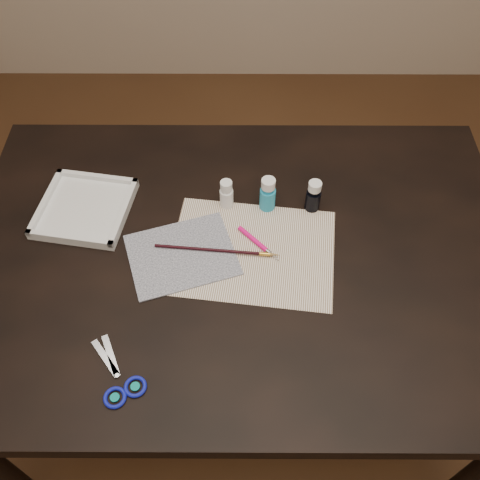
{
  "coord_description": "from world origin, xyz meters",
  "views": [
    {
      "loc": [
        0.0,
        -0.73,
        1.76
      ],
      "look_at": [
        0.0,
        0.0,
        0.8
      ],
      "focal_mm": 40.0,
      "sensor_mm": 36.0,
      "label": 1
    }
  ],
  "objects_px": {
    "paint_bottle_cyan": "(268,194)",
    "paint_bottle_navy": "(313,196)",
    "paint_bottle_white": "(226,194)",
    "scissors": "(111,371)",
    "paper": "(252,251)",
    "palette_tray": "(85,208)",
    "canvas": "(182,255)"
  },
  "relations": [
    {
      "from": "canvas",
      "to": "paint_bottle_navy",
      "type": "bearing_deg",
      "value": 25.33
    },
    {
      "from": "paint_bottle_cyan",
      "to": "paint_bottle_navy",
      "type": "xyz_separation_m",
      "value": [
        0.11,
        -0.0,
        -0.0
      ]
    },
    {
      "from": "paint_bottle_cyan",
      "to": "paint_bottle_navy",
      "type": "height_order",
      "value": "paint_bottle_cyan"
    },
    {
      "from": "paint_bottle_cyan",
      "to": "palette_tray",
      "type": "height_order",
      "value": "paint_bottle_cyan"
    },
    {
      "from": "paper",
      "to": "palette_tray",
      "type": "distance_m",
      "value": 0.43
    },
    {
      "from": "paper",
      "to": "paint_bottle_navy",
      "type": "relative_size",
      "value": 4.26
    },
    {
      "from": "canvas",
      "to": "paint_bottle_white",
      "type": "xyz_separation_m",
      "value": [
        0.1,
        0.16,
        0.04
      ]
    },
    {
      "from": "paint_bottle_cyan",
      "to": "paint_bottle_white",
      "type": "bearing_deg",
      "value": 176.6
    },
    {
      "from": "paint_bottle_navy",
      "to": "scissors",
      "type": "bearing_deg",
      "value": -134.89
    },
    {
      "from": "canvas",
      "to": "paint_bottle_cyan",
      "type": "xyz_separation_m",
      "value": [
        0.2,
        0.15,
        0.04
      ]
    },
    {
      "from": "palette_tray",
      "to": "scissors",
      "type": "bearing_deg",
      "value": -73.21
    },
    {
      "from": "paint_bottle_white",
      "to": "scissors",
      "type": "relative_size",
      "value": 0.46
    },
    {
      "from": "scissors",
      "to": "paint_bottle_navy",
      "type": "bearing_deg",
      "value": -82.96
    },
    {
      "from": "paint_bottle_navy",
      "to": "scissors",
      "type": "height_order",
      "value": "paint_bottle_navy"
    },
    {
      "from": "palette_tray",
      "to": "canvas",
      "type": "bearing_deg",
      "value": -28.41
    },
    {
      "from": "paper",
      "to": "paint_bottle_cyan",
      "type": "bearing_deg",
      "value": 74.82
    },
    {
      "from": "paint_bottle_white",
      "to": "scissors",
      "type": "distance_m",
      "value": 0.5
    },
    {
      "from": "canvas",
      "to": "palette_tray",
      "type": "bearing_deg",
      "value": 151.59
    },
    {
      "from": "paper",
      "to": "paint_bottle_white",
      "type": "relative_size",
      "value": 4.66
    },
    {
      "from": "paper",
      "to": "canvas",
      "type": "relative_size",
      "value": 1.58
    },
    {
      "from": "paper",
      "to": "paint_bottle_white",
      "type": "height_order",
      "value": "paint_bottle_white"
    },
    {
      "from": "canvas",
      "to": "paint_bottle_cyan",
      "type": "height_order",
      "value": "paint_bottle_cyan"
    },
    {
      "from": "paint_bottle_cyan",
      "to": "paper",
      "type": "bearing_deg",
      "value": -105.18
    },
    {
      "from": "paper",
      "to": "scissors",
      "type": "xyz_separation_m",
      "value": [
        -0.29,
        -0.3,
        0.0
      ]
    },
    {
      "from": "paint_bottle_white",
      "to": "scissors",
      "type": "xyz_separation_m",
      "value": [
        -0.22,
        -0.44,
        -0.04
      ]
    },
    {
      "from": "paper",
      "to": "palette_tray",
      "type": "bearing_deg",
      "value": 163.55
    },
    {
      "from": "paint_bottle_cyan",
      "to": "paint_bottle_navy",
      "type": "relative_size",
      "value": 1.07
    },
    {
      "from": "paint_bottle_navy",
      "to": "palette_tray",
      "type": "bearing_deg",
      "value": -178.57
    },
    {
      "from": "scissors",
      "to": "palette_tray",
      "type": "xyz_separation_m",
      "value": [
        -0.13,
        0.42,
        0.01
      ]
    },
    {
      "from": "paint_bottle_white",
      "to": "paint_bottle_cyan",
      "type": "xyz_separation_m",
      "value": [
        0.1,
        -0.01,
        0.01
      ]
    },
    {
      "from": "scissors",
      "to": "paper",
      "type": "bearing_deg",
      "value": -81.65
    },
    {
      "from": "palette_tray",
      "to": "paper",
      "type": "bearing_deg",
      "value": -16.45
    }
  ]
}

